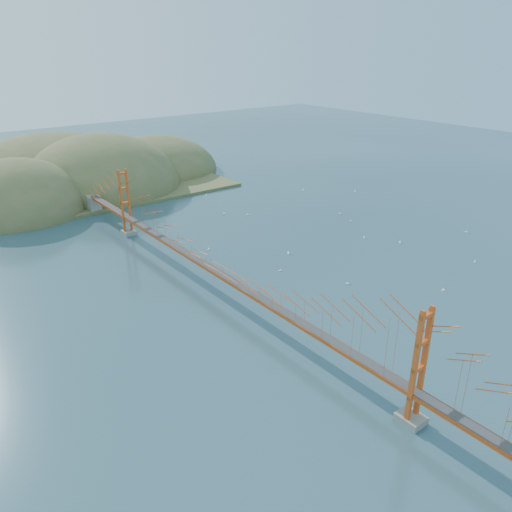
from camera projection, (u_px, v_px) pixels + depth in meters
ground at (224, 297)px, 66.83m from camera, size 320.00×320.00×0.00m
bridge at (221, 249)px, 64.18m from camera, size 2.20×94.40×12.00m
far_headlands at (68, 186)px, 117.89m from camera, size 84.00×58.00×25.00m
sailboat_11 at (340, 213)px, 98.96m from camera, size 0.65×0.65×0.70m
sailboat_7 at (224, 213)px, 98.98m from camera, size 0.57×0.48×0.66m
sailboat_0 at (288, 253)px, 80.49m from camera, size 0.62×0.62×0.70m
sailboat_9 at (355, 191)px, 113.56m from camera, size 0.58×0.58×0.65m
sailboat_14 at (400, 242)px, 84.89m from camera, size 0.61×0.61×0.67m
sailboat_1 at (348, 283)px, 70.50m from camera, size 0.56×0.56×0.60m
sailboat_5 at (466, 232)px, 89.39m from camera, size 0.67×0.67×0.73m
sailboat_13 at (475, 261)px, 77.36m from camera, size 0.58×0.58×0.61m
sailboat_3 at (209, 249)px, 81.99m from camera, size 0.65×0.65×0.70m
sailboat_16 at (280, 270)px, 74.44m from camera, size 0.52×0.50×0.58m
sailboat_4 at (364, 237)px, 86.77m from camera, size 0.58×0.58×0.61m
sailboat_17 at (303, 190)px, 114.25m from camera, size 0.63×0.52×0.74m
sailboat_8 at (351, 221)px, 94.71m from camera, size 0.56×0.46×0.65m
sailboat_15 at (248, 214)px, 98.29m from camera, size 0.64×0.64×0.70m
sailboat_2 at (443, 290)px, 68.56m from camera, size 0.51×0.51×0.57m
sailboat_12 at (206, 195)px, 110.72m from camera, size 0.57×0.48×0.66m
sailboat_6 at (421, 319)px, 61.34m from camera, size 0.64×0.64×0.70m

